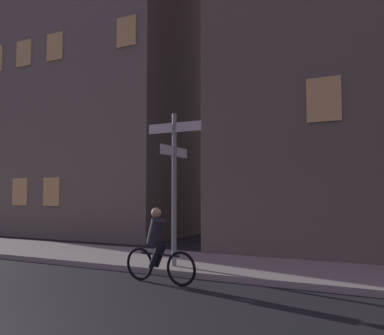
{
  "coord_description": "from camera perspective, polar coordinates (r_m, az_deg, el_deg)",
  "views": [
    {
      "loc": [
        5.07,
        -2.69,
        1.91
      ],
      "look_at": [
        0.64,
        6.47,
        2.59
      ],
      "focal_mm": 37.27,
      "sensor_mm": 36.0,
      "label": 1
    }
  ],
  "objects": [
    {
      "name": "sidewalk_kerb",
      "position": [
        11.09,
        -1.85,
        -13.34
      ],
      "size": [
        40.0,
        2.94,
        0.14
      ],
      "primitive_type": "cube",
      "color": "#9E9991",
      "rests_on": "ground_plane"
    },
    {
      "name": "signpost",
      "position": [
        9.96,
        -2.56,
        -1.1
      ],
      "size": [
        1.49,
        1.36,
        3.79
      ],
      "color": "gray",
      "rests_on": "sidewalk_kerb"
    },
    {
      "name": "building_left_block",
      "position": [
        22.53,
        -11.85,
        19.87
      ],
      "size": [
        9.38,
        7.36,
        21.85
      ],
      "color": "slate",
      "rests_on": "ground_plane"
    },
    {
      "name": "cyclist",
      "position": [
        8.8,
        -4.91,
        -11.38
      ],
      "size": [
        1.82,
        0.36,
        1.61
      ],
      "color": "black",
      "rests_on": "ground_plane"
    },
    {
      "name": "building_right_block",
      "position": [
        17.29,
        24.5,
        20.15
      ],
      "size": [
        9.73,
        9.65,
        17.66
      ],
      "color": "#6B6056",
      "rests_on": "ground_plane"
    }
  ]
}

